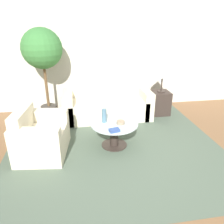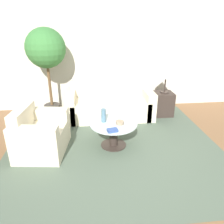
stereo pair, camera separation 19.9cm
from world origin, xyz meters
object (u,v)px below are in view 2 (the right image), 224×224
Objects in this scene: sofa_main at (110,105)px; armchair at (39,136)px; table_lamp at (166,72)px; bowl at (120,123)px; vase at (104,115)px; book_stack at (112,130)px; potted_plant at (46,52)px; coffee_table at (114,131)px.

sofa_main is 1.89× the size of armchair.
table_lamp reaches higher than bowl.
table_lamp is at bearing 38.59° from vase.
book_stack is at bearing -95.53° from armchair.
potted_plant reaches higher than book_stack.
bowl is 0.77× the size of book_stack.
vase is at bearing 155.84° from bowl.
vase is at bearing -141.41° from table_lamp.
sofa_main is 0.98× the size of potted_plant.
potted_plant is at bearing 128.57° from vase.
armchair is 1.39m from bowl.
sofa_main is at bearing 79.64° from vase.
bowl is 0.30m from book_stack.
coffee_table is 0.33m from vase.
sofa_main is 8.06× the size of vase.
armchair is at bearing -153.52° from table_lamp.
table_lamp is 2.50× the size of vase.
bowl is (1.38, -0.01, 0.19)m from armchair.
sofa_main is 1.37m from bowl.
table_lamp is (1.32, 1.26, 0.73)m from coffee_table.
table_lamp is at bearing -56.44° from armchair.
potted_plant reaches higher than bowl.
book_stack is (0.11, -0.38, -0.10)m from vase.
book_stack is (1.22, -1.76, -1.00)m from potted_plant.
bowl reaches higher than book_stack.
table_lamp is at bearing -2.21° from sofa_main.
potted_plant is 10.69× the size of book_stack.
table_lamp is 2.64m from potted_plant.
bowl is (0.10, -0.05, 0.19)m from coffee_table.
vase reaches higher than bowl.
vase is at bearing -100.36° from sofa_main.
vase is at bearing -51.43° from potted_plant.
coffee_table is at bearing -81.47° from armchair.
potted_plant is 8.19× the size of vase.
bowl is at bearing -83.54° from armchair.
sofa_main is at bearing 73.80° from book_stack.
armchair is at bearing 179.38° from bowl.
coffee_table is 1.97m from table_lamp.
armchair is 1.70× the size of table_lamp.
table_lamp reaches higher than armchair.
table_lamp reaches higher than book_stack.
armchair is 1.24× the size of coffee_table.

